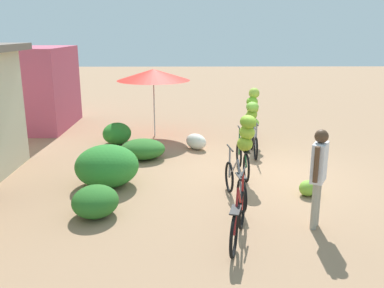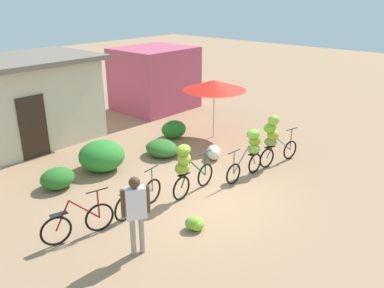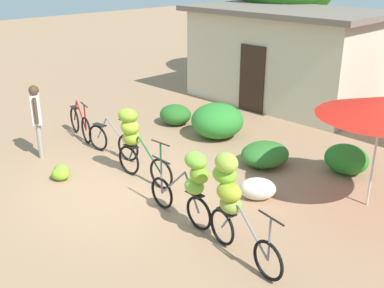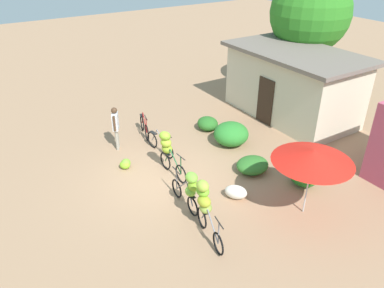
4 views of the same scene
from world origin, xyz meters
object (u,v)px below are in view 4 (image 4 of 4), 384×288
object	(u,v)px
building_low	(293,84)
bicycle_rightmost	(205,204)
tree_behind_building	(310,13)
person_vendor	(116,124)
bicycle_center_loaded	(168,149)
produce_sack	(236,192)
bicycle_by_shop	(190,188)
bicycle_near_pile	(160,144)
banana_pile_on_ground	(125,164)
market_umbrella	(313,156)
bicycle_leftmost	(144,127)

from	to	relation	value
building_low	bicycle_rightmost	bearing A→B (deg)	-59.92
tree_behind_building	person_vendor	bearing A→B (deg)	-87.82
bicycle_center_loaded	produce_sack	distance (m)	2.74
bicycle_center_loaded	bicycle_by_shop	bearing A→B (deg)	-12.91
bicycle_near_pile	bicycle_center_loaded	bearing A→B (deg)	-15.58
tree_behind_building	bicycle_near_pile	bearing A→B (deg)	-80.34
bicycle_near_pile	bicycle_rightmost	size ratio (longest dim) A/B	0.99
bicycle_near_pile	banana_pile_on_ground	size ratio (longest dim) A/B	2.98
tree_behind_building	bicycle_near_pile	size ratio (longest dim) A/B	3.56
market_umbrella	building_low	bearing A→B (deg)	138.65
bicycle_by_shop	bicycle_rightmost	world-z (taller)	bicycle_rightmost
bicycle_leftmost	bicycle_center_loaded	bearing A→B (deg)	-9.67
banana_pile_on_ground	produce_sack	xyz separation A→B (m)	(3.45, 2.22, 0.07)
produce_sack	person_vendor	xyz separation A→B (m)	(-4.87, -1.91, 0.83)
bicycle_rightmost	bicycle_leftmost	bearing A→B (deg)	169.53
building_low	bicycle_by_shop	world-z (taller)	building_low
bicycle_near_pile	bicycle_by_shop	bearing A→B (deg)	-13.90
bicycle_by_shop	produce_sack	xyz separation A→B (m)	(0.24, 1.54, -0.61)
bicycle_by_shop	bicycle_near_pile	bearing A→B (deg)	166.10
building_low	bicycle_near_pile	size ratio (longest dim) A/B	3.68
tree_behind_building	person_vendor	distance (m)	10.56
market_umbrella	bicycle_center_loaded	size ratio (longest dim) A/B	1.37
building_low	tree_behind_building	bearing A→B (deg)	124.78
market_umbrella	banana_pile_on_ground	xyz separation A→B (m)	(-5.04, -3.50, -1.78)
building_low	market_umbrella	size ratio (longest dim) A/B	2.69
banana_pile_on_ground	market_umbrella	bearing A→B (deg)	34.78
tree_behind_building	produce_sack	world-z (taller)	tree_behind_building
bicycle_center_loaded	banana_pile_on_ground	size ratio (longest dim) A/B	2.97
building_low	bicycle_by_shop	bearing A→B (deg)	-65.44
produce_sack	bicycle_rightmost	bearing A→B (deg)	-66.03
market_umbrella	bicycle_center_loaded	world-z (taller)	market_umbrella
bicycle_leftmost	bicycle_center_loaded	size ratio (longest dim) A/B	0.96
tree_behind_building	bicycle_rightmost	bearing A→B (deg)	-58.77
bicycle_near_pile	bicycle_by_shop	size ratio (longest dim) A/B	1.03
bicycle_rightmost	tree_behind_building	bearing A→B (deg)	121.23
bicycle_by_shop	banana_pile_on_ground	distance (m)	3.35
market_umbrella	bicycle_center_loaded	xyz separation A→B (m)	(-4.04, -2.32, -1.03)
bicycle_near_pile	banana_pile_on_ground	distance (m)	1.58
building_low	bicycle_by_shop	xyz separation A→B (m)	(3.40, -7.44, -0.66)
bicycle_center_loaded	person_vendor	xyz separation A→B (m)	(-2.42, -0.87, 0.15)
bicycle_center_loaded	bicycle_rightmost	distance (m)	3.25
bicycle_leftmost	person_vendor	size ratio (longest dim) A/B	0.93
bicycle_leftmost	banana_pile_on_ground	bearing A→B (deg)	-41.47
tree_behind_building	person_vendor	size ratio (longest dim) A/B	3.44
bicycle_by_shop	produce_sack	bearing A→B (deg)	81.16
building_low	bicycle_rightmost	size ratio (longest dim) A/B	3.65
bicycle_near_pile	produce_sack	bearing A→B (deg)	10.28
bicycle_center_loaded	market_umbrella	bearing A→B (deg)	29.90
building_low	bicycle_leftmost	size ratio (longest dim) A/B	3.84
tree_behind_building	market_umbrella	xyz separation A→B (m)	(6.85, -6.93, -2.08)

